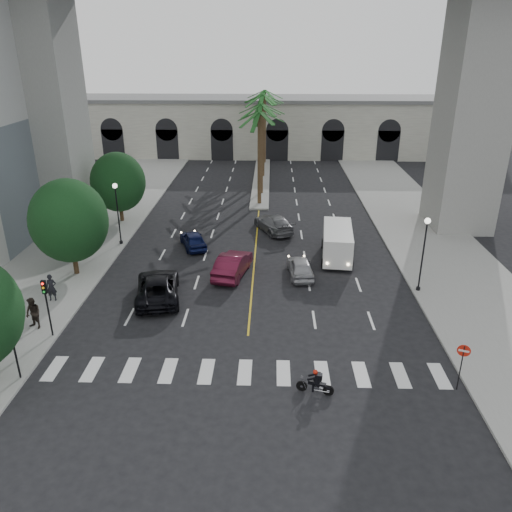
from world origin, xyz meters
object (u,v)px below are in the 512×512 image
Objects in this scene: lamp_post_left_far at (117,209)px; pedestrian_a at (51,288)px; car_e at (193,240)px; cargo_van at (337,242)px; car_b at (233,264)px; traffic_signal_near at (12,337)px; pedestrian_b at (33,313)px; car_c at (158,287)px; lamp_post_right at (424,248)px; car_d at (274,223)px; do_not_enter_sign at (463,358)px; motorcycle_rider at (316,383)px; traffic_signal_far at (46,299)px; car_a at (300,267)px.

pedestrian_a is (-1.60, -10.25, -2.16)m from lamp_post_left_far.
cargo_van is at bearing 149.67° from car_e.
car_b is 1.24× the size of car_e.
lamp_post_left_far is 1.04× the size of car_b.
traffic_signal_near is 5.13m from pedestrian_b.
lamp_post_left_far is 6.71m from car_e.
lamp_post_left_far is at bearing 109.31° from pedestrian_b.
car_e is 0.69× the size of cargo_van.
lamp_post_left_far reaches higher than car_e.
car_c is at bearing -145.23° from cargo_van.
pedestrian_b is at bearing -166.55° from lamp_post_right.
do_not_enter_sign is at bearing 87.51° from car_d.
car_d is 2.89× the size of pedestrian_a.
cargo_van reaches higher than pedestrian_a.
lamp_post_left_far is 24.37m from motorcycle_rider.
cargo_van is (17.88, -2.34, -1.83)m from lamp_post_left_far.
lamp_post_left_far is 0.88× the size of cargo_van.
car_d is at bearing -168.70° from car_e.
car_b is at bearing 104.22° from car_e.
do_not_enter_sign is at bearing -70.58° from cargo_van.
lamp_post_right is at bearing -19.33° from lamp_post_left_far.
lamp_post_right reaches higher than car_c.
traffic_signal_far is at bearing 45.99° from car_e.
lamp_post_left_far is 24.16m from lamp_post_right.
lamp_post_left_far is 18.13m from cargo_van.
pedestrian_b reaches higher than car_e.
car_b reaches higher than car_e.
lamp_post_right is 1.30× the size of car_a.
car_b is at bearing 52.66° from traffic_signal_near.
motorcycle_rider is at bearing -2.19° from traffic_signal_near.
car_b reaches higher than car_d.
lamp_post_right is at bearing 24.82° from traffic_signal_near.
lamp_post_left_far is 16.09m from car_a.
car_d is at bearing -130.47° from car_c.
traffic_signal_far reaches higher than car_e.
cargo_van is at bearing 131.01° from lamp_post_right.
traffic_signal_far is 22.42m from car_d.
traffic_signal_near is 21.81m from do_not_enter_sign.
motorcycle_rider is 22.98m from car_d.
car_a is at bearing -168.14° from car_b.
lamp_post_right is at bearing 158.53° from car_a.
car_d is at bearing 75.59° from pedestrian_b.
motorcycle_rider is at bearing -94.44° from cargo_van.
car_c is 14.56m from cargo_van.
lamp_post_right reaches higher than traffic_signal_near.
cargo_van is 21.03m from pedestrian_a.
car_d is at bearing 131.98° from do_not_enter_sign.
car_c is (-9.76, 9.61, 0.22)m from motorcycle_rider.
motorcycle_rider is 17.00m from cargo_van.
pedestrian_b reaches higher than car_a.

